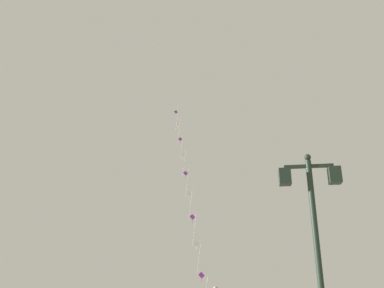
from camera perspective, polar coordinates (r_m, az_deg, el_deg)
twin_lantern_lamp_post at (r=9.87m, az=16.98°, el=-9.40°), size 1.45×0.28×4.73m
kite_train at (r=25.77m, az=-0.69°, el=-5.74°), size 3.68×10.44×15.62m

